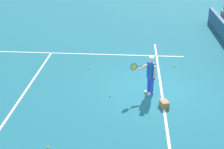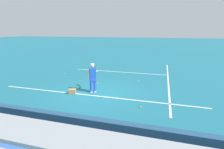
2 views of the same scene
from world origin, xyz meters
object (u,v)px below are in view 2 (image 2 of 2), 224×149
at_px(tennis_ball_stray_back, 97,83).
at_px(tennis_ball_far_left, 65,74).
at_px(ball_box_cardboard, 72,91).
at_px(tennis_ball_far_right, 141,107).
at_px(tennis_player, 93,78).
at_px(tennis_ball_on_baseline, 139,81).

relative_size(tennis_ball_stray_back, tennis_ball_far_left, 1.00).
relative_size(ball_box_cardboard, tennis_ball_far_right, 6.06).
xyz_separation_m(ball_box_cardboard, tennis_ball_far_left, (-2.92, 4.00, -0.10)).
bearing_deg(tennis_player, tennis_ball_far_left, 139.25).
xyz_separation_m(tennis_ball_far_right, tennis_ball_stray_back, (-3.39, 3.07, 0.00)).
bearing_deg(tennis_ball_far_left, tennis_ball_far_right, -34.65).
bearing_deg(tennis_ball_on_baseline, tennis_ball_stray_back, -154.25).
distance_m(tennis_player, tennis_ball_far_right, 3.42).
bearing_deg(tennis_ball_on_baseline, tennis_player, -127.62).
distance_m(tennis_ball_far_right, tennis_ball_on_baseline, 4.42).
height_order(tennis_ball_stray_back, tennis_ball_far_left, same).
bearing_deg(tennis_player, tennis_ball_on_baseline, 52.38).
height_order(tennis_ball_far_right, tennis_ball_far_left, same).
distance_m(tennis_player, tennis_ball_stray_back, 1.93).
height_order(tennis_player, tennis_ball_stray_back, tennis_player).
height_order(ball_box_cardboard, tennis_ball_far_left, ball_box_cardboard).
xyz_separation_m(tennis_ball_on_baseline, tennis_ball_stray_back, (-2.68, -1.29, 0.00)).
relative_size(tennis_ball_far_right, tennis_ball_stray_back, 1.00).
distance_m(tennis_player, tennis_ball_on_baseline, 3.85).
bearing_deg(tennis_ball_stray_back, tennis_ball_far_right, -42.20).
xyz_separation_m(tennis_player, ball_box_cardboard, (-1.08, -0.56, -0.76)).
bearing_deg(tennis_ball_on_baseline, tennis_ball_far_right, -80.75).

